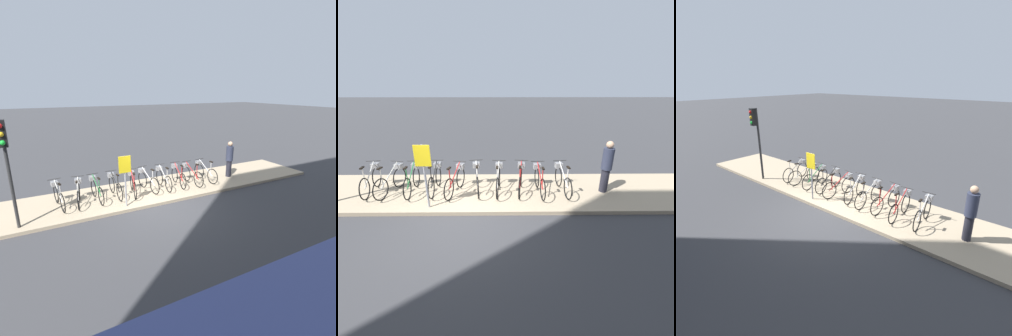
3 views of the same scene
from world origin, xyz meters
The scene contains 15 objects.
ground_plane centered at (0.00, 0.00, 0.00)m, with size 120.00×120.00×0.00m, color #38383A.
sidewalk centered at (0.00, 1.42, 0.06)m, with size 17.02×2.83×0.12m.
parked_bicycle_0 centered at (-3.17, 1.38, 0.57)m, with size 0.46×1.66×1.03m.
parked_bicycle_1 centered at (-2.47, 1.34, 0.57)m, with size 0.49×1.65×1.03m.
parked_bicycle_2 centered at (-1.81, 1.37, 0.57)m, with size 0.46×1.67×1.03m.
parked_bicycle_3 centered at (-1.07, 1.44, 0.57)m, with size 0.46×1.67×1.03m.
parked_bicycle_4 centered at (-0.35, 1.31, 0.57)m, with size 0.51×1.65×1.03m.
parked_bicycle_5 centered at (0.34, 1.43, 0.57)m, with size 0.46×1.66×1.03m.
parked_bicycle_6 centered at (1.05, 1.38, 0.57)m, with size 0.46×1.67×1.03m.
parked_bicycle_7 centered at (1.80, 1.39, 0.57)m, with size 0.46×1.66×1.03m.
parked_bicycle_8 centered at (2.41, 1.27, 0.57)m, with size 0.46×1.67×1.03m.
parked_bicycle_9 centered at (3.19, 1.34, 0.57)m, with size 0.46×1.67×1.03m.
pedestrian centered at (4.59, 1.28, 1.04)m, with size 0.34×0.34×1.74m.
traffic_light centered at (-4.45, 0.24, 2.52)m, with size 0.24×0.40×3.33m.
sign_post centered at (-0.97, 0.29, 1.41)m, with size 0.44×0.07×1.89m.
Camera 1 is at (-3.66, -8.23, 4.26)m, focal length 28.00 mm.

